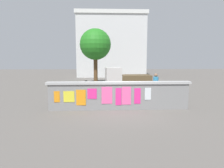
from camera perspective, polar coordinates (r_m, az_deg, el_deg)
ground at (r=18.21m, az=0.03°, el=-0.87°), size 60.00×60.00×0.00m
poster_wall at (r=10.21m, az=1.97°, el=-3.18°), size 7.25×0.42×1.43m
auto_rickshaw_truck at (r=16.29m, az=3.82°, el=1.33°), size 3.71×1.78×1.85m
motorcycle at (r=12.52m, az=1.33°, el=-2.49°), size 1.88×0.68×0.87m
bicycle_near at (r=12.62m, az=-9.06°, el=-2.97°), size 1.71×0.44×0.95m
bicycle_far at (r=15.16m, az=-7.91°, el=-1.21°), size 1.71×0.44×0.95m
person_walking at (r=13.37m, az=12.27°, el=0.23°), size 0.36×0.36×1.62m
tree_roadside at (r=20.13m, az=-4.74°, el=11.05°), size 3.05×3.05×5.47m
building_background at (r=29.69m, az=-0.30°, el=10.94°), size 9.70×5.62×8.88m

